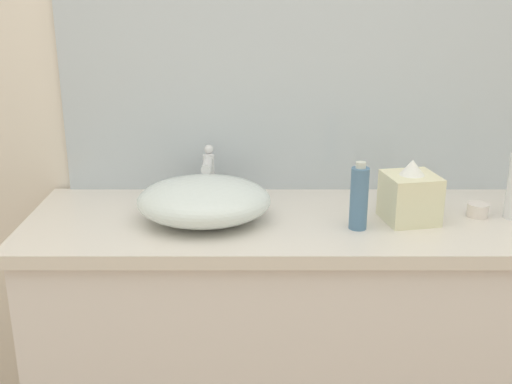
% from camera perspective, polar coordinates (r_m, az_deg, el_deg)
% --- Properties ---
extents(bathroom_wall_rear, '(6.00, 0.06, 2.60)m').
position_cam_1_polar(bathroom_wall_rear, '(1.89, 1.31, 12.84)').
color(bathroom_wall_rear, silver).
rests_on(bathroom_wall_rear, ground).
extents(vanity_counter, '(1.52, 0.50, 0.88)m').
position_cam_1_polar(vanity_counter, '(1.91, 4.30, -14.77)').
color(vanity_counter, silver).
rests_on(vanity_counter, ground).
extents(sink_basin, '(0.35, 0.31, 0.11)m').
position_cam_1_polar(sink_basin, '(1.67, -4.75, -0.77)').
color(sink_basin, silver).
rests_on(sink_basin, vanity_counter).
extents(faucet, '(0.03, 0.14, 0.16)m').
position_cam_1_polar(faucet, '(1.82, -4.36, 1.98)').
color(faucet, silver).
rests_on(faucet, vanity_counter).
extents(lotion_bottle, '(0.05, 0.05, 0.18)m').
position_cam_1_polar(lotion_bottle, '(1.62, 9.28, -0.51)').
color(lotion_bottle, '#4C7296').
rests_on(lotion_bottle, vanity_counter).
extents(tissue_box, '(0.15, 0.15, 0.17)m').
position_cam_1_polar(tissue_box, '(1.71, 13.75, -0.26)').
color(tissue_box, beige).
rests_on(tissue_box, vanity_counter).
extents(candle_jar, '(0.06, 0.06, 0.04)m').
position_cam_1_polar(candle_jar, '(1.81, 19.40, -1.54)').
color(candle_jar, silver).
rests_on(candle_jar, vanity_counter).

